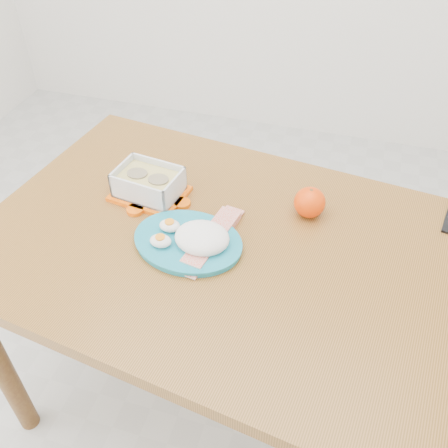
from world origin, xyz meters
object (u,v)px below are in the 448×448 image
(dining_table, at_px, (224,268))
(food_container, at_px, (149,184))
(orange_fruit, at_px, (310,202))
(rice_plate, at_px, (192,239))

(dining_table, distance_m, food_container, 0.31)
(dining_table, xyz_separation_m, food_container, (-0.25, 0.12, 0.14))
(dining_table, bearing_deg, orange_fruit, 49.77)
(dining_table, xyz_separation_m, orange_fruit, (0.18, 0.16, 0.14))
(orange_fruit, height_order, rice_plate, orange_fruit)
(rice_plate, bearing_deg, dining_table, 32.59)
(orange_fruit, bearing_deg, rice_plate, -141.99)
(food_container, height_order, orange_fruit, same)
(rice_plate, bearing_deg, orange_fruit, 44.82)
(dining_table, height_order, food_container, food_container)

